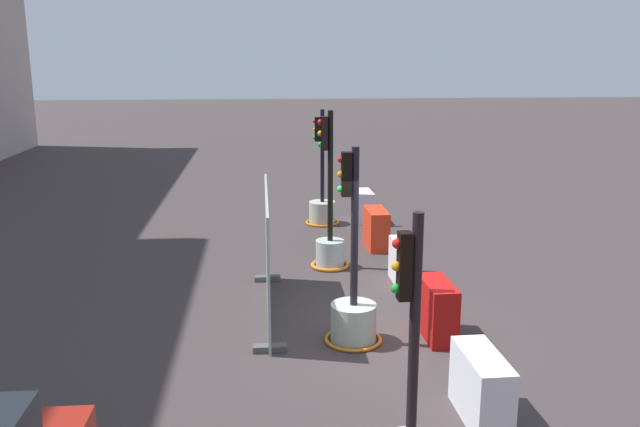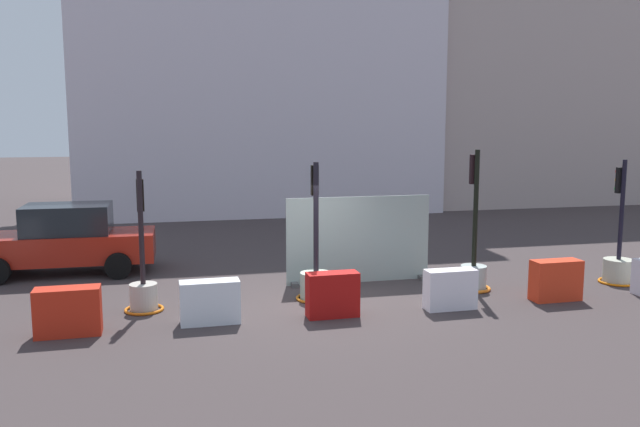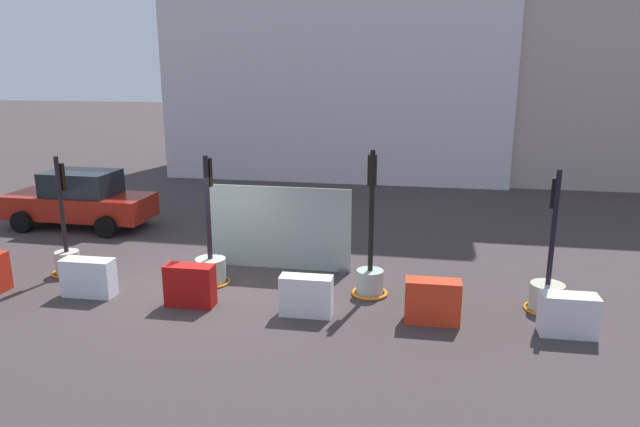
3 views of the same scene
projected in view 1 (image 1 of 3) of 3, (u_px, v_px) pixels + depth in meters
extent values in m
plane|color=#3E3535|center=(375.00, 339.00, 10.21)|extent=(120.00, 120.00, 0.00)
cylinder|color=black|center=(414.00, 332.00, 6.21)|extent=(0.11, 0.11, 2.31)
cube|color=black|center=(404.00, 266.00, 6.06)|extent=(0.15, 0.13, 0.65)
sphere|color=red|center=(397.00, 244.00, 6.00)|extent=(0.09, 0.09, 0.09)
sphere|color=orange|center=(396.00, 266.00, 6.05)|extent=(0.09, 0.09, 0.09)
sphere|color=green|center=(396.00, 289.00, 6.10)|extent=(0.09, 0.09, 0.09)
cylinder|color=#AAB8A2|center=(353.00, 323.00, 10.05)|extent=(0.70, 0.70, 0.60)
cylinder|color=black|center=(355.00, 228.00, 9.71)|extent=(0.11, 0.11, 2.39)
cube|color=black|center=(346.00, 174.00, 9.51)|extent=(0.15, 0.15, 0.65)
sphere|color=red|center=(341.00, 159.00, 9.45)|extent=(0.10, 0.10, 0.10)
sphere|color=orange|center=(340.00, 174.00, 9.50)|extent=(0.10, 0.10, 0.10)
sphere|color=green|center=(340.00, 189.00, 9.55)|extent=(0.10, 0.10, 0.10)
torus|color=orange|center=(353.00, 339.00, 10.11)|extent=(0.88, 0.88, 0.06)
cylinder|color=#A9B6B0|center=(330.00, 254.00, 13.64)|extent=(0.59, 0.59, 0.57)
cylinder|color=black|center=(330.00, 177.00, 13.27)|extent=(0.11, 0.11, 2.65)
cube|color=black|center=(324.00, 133.00, 13.04)|extent=(0.19, 0.15, 0.66)
sphere|color=red|center=(320.00, 122.00, 12.97)|extent=(0.11, 0.11, 0.11)
sphere|color=orange|center=(320.00, 133.00, 13.02)|extent=(0.11, 0.11, 0.11)
sphere|color=green|center=(320.00, 145.00, 13.07)|extent=(0.11, 0.11, 0.11)
torus|color=orange|center=(330.00, 265.00, 13.70)|extent=(0.80, 0.80, 0.07)
cylinder|color=#B5B6A0|center=(322.00, 213.00, 17.20)|extent=(0.69, 0.69, 0.58)
cylinder|color=black|center=(322.00, 156.00, 16.86)|extent=(0.10, 0.10, 2.38)
cube|color=black|center=(318.00, 129.00, 16.67)|extent=(0.17, 0.16, 0.61)
sphere|color=red|center=(314.00, 121.00, 16.61)|extent=(0.09, 0.09, 0.09)
sphere|color=orange|center=(314.00, 129.00, 16.65)|extent=(0.09, 0.09, 0.09)
sphere|color=green|center=(315.00, 137.00, 16.70)|extent=(0.09, 0.09, 0.09)
torus|color=orange|center=(322.00, 222.00, 17.27)|extent=(0.87, 0.87, 0.05)
cube|color=silver|center=(481.00, 387.00, 7.85)|extent=(1.14, 0.46, 0.83)
cube|color=#AF110F|center=(437.00, 310.00, 10.17)|extent=(1.04, 0.43, 0.89)
cube|color=white|center=(404.00, 263.00, 12.60)|extent=(1.07, 0.42, 0.83)
cube|color=red|center=(376.00, 229.00, 15.01)|extent=(1.08, 0.46, 0.88)
cube|color=silver|center=(363.00, 206.00, 17.45)|extent=(1.04, 0.48, 0.80)
cube|color=#94A59F|center=(267.00, 253.00, 11.06)|extent=(3.53, 0.04, 2.07)
cube|color=#4C4C4C|center=(270.00, 348.00, 9.75)|extent=(0.16, 0.50, 0.10)
cube|color=#4C4C4C|center=(267.00, 278.00, 12.83)|extent=(0.16, 0.50, 0.10)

